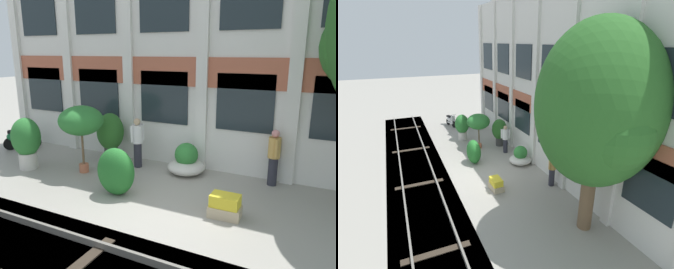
# 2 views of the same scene
# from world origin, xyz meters

# --- Properties ---
(ground_plane) EXTENTS (80.00, 80.00, 0.00)m
(ground_plane) POSITION_xyz_m (0.00, 0.00, 0.00)
(ground_plane) COLOR #9E998E
(apartment_facade) EXTENTS (16.35, 0.64, 8.47)m
(apartment_facade) POSITION_xyz_m (0.00, 3.01, 4.21)
(apartment_facade) COLOR silver
(apartment_facade) RESTS_ON ground
(rail_tracks) EXTENTS (23.99, 2.80, 0.43)m
(rail_tracks) POSITION_xyz_m (-0.00, -3.03, -0.13)
(rail_tracks) COLOR #5B5449
(rail_tracks) RESTS_ON ground
(broadleaf_tree) EXTENTS (3.98, 3.79, 6.85)m
(broadleaf_tree) POSITION_xyz_m (5.16, 1.92, 4.21)
(broadleaf_tree) COLOR brown
(broadleaf_tree) RESTS_ON ground
(potted_plant_ribbed_drum) EXTENTS (0.91, 0.91, 1.68)m
(potted_plant_ribbed_drum) POSITION_xyz_m (-5.03, 0.28, 0.95)
(potted_plant_ribbed_drum) COLOR beige
(potted_plant_ribbed_drum) RESTS_ON ground
(potted_plant_wide_bowl) EXTENTS (1.17, 1.17, 0.99)m
(potted_plant_wide_bowl) POSITION_xyz_m (-0.23, 2.14, 0.38)
(potted_plant_wide_bowl) COLOR beige
(potted_plant_wide_bowl) RESTS_ON ground
(potted_plant_square_trough) EXTENTS (0.76, 0.52, 0.54)m
(potted_plant_square_trough) POSITION_xyz_m (1.67, -0.00, 0.26)
(potted_plant_square_trough) COLOR tan
(potted_plant_square_trough) RESTS_ON ground
(potted_plant_terracotta_small) EXTENTS (1.36, 1.36, 2.12)m
(potted_plant_terracotta_small) POSITION_xyz_m (-3.19, 0.82, 1.64)
(potted_plant_terracotta_small) COLOR #B76647
(potted_plant_terracotta_small) RESTS_ON ground
(potted_plant_glazed_jar) EXTENTS (0.93, 0.93, 1.69)m
(potted_plant_glazed_jar) POSITION_xyz_m (-3.07, 2.11, 0.98)
(potted_plant_glazed_jar) COLOR #333333
(potted_plant_glazed_jar) RESTS_ON ground
(scooter_near_curb) EXTENTS (1.35, 0.62, 0.98)m
(scooter_near_curb) POSITION_xyz_m (-8.23, 0.18, 0.44)
(scooter_near_curb) COLOR black
(scooter_near_curb) RESTS_ON ground
(scooter_second_parked) EXTENTS (1.01, 1.07, 0.98)m
(scooter_second_parked) POSITION_xyz_m (-7.09, 1.70, 0.44)
(scooter_second_parked) COLOR black
(scooter_second_parked) RESTS_ON ground
(resident_by_doorway) EXTENTS (0.34, 0.49, 1.63)m
(resident_by_doorway) POSITION_xyz_m (-1.91, 2.00, 0.88)
(resident_by_doorway) COLOR #282833
(resident_by_doorway) RESTS_ON ground
(resident_watching_tracks) EXTENTS (0.34, 0.50, 1.62)m
(resident_watching_tracks) POSITION_xyz_m (2.32, 2.42, 0.87)
(resident_watching_tracks) COLOR #282833
(resident_watching_tracks) RESTS_ON ground
(topiary_hedge) EXTENTS (1.10, 0.77, 1.28)m
(topiary_hedge) POSITION_xyz_m (-1.29, -0.09, 0.64)
(topiary_hedge) COLOR #236B28
(topiary_hedge) RESTS_ON ground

